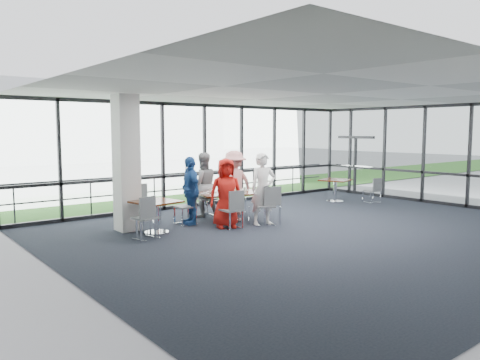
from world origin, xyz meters
TOP-DOWN VIEW (x-y plane):
  - floor at (0.00, 0.00)m, footprint 12.00×10.00m
  - ceiling at (0.00, 0.00)m, footprint 12.00×10.00m
  - wall_left at (-6.00, 0.00)m, footprint 0.10×10.00m
  - curtain_wall_back at (0.00, 5.00)m, footprint 12.00×0.10m
  - curtain_wall_right at (6.00, 0.00)m, footprint 0.10×10.00m
  - exit_door at (6.00, 3.75)m, footprint 0.12×1.60m
  - structural_column at (-3.60, 3.00)m, footprint 0.50×0.50m
  - apron at (0.00, 10.00)m, footprint 80.00×70.00m
  - grass_strip at (0.00, 8.00)m, footprint 80.00×5.00m
  - hangar_main at (4.00, 32.00)m, footprint 24.00×10.00m
  - guard_rail at (0.00, 5.60)m, footprint 12.00×0.06m
  - main_table at (-0.91, 2.38)m, footprint 2.01×1.42m
  - side_table_left at (-3.22, 2.29)m, footprint 1.07×1.07m
  - side_table_right at (3.78, 2.84)m, footprint 1.14×1.14m
  - diner_near_left at (-1.59, 1.78)m, footprint 0.97×0.82m
  - diner_near_right at (-0.64, 1.49)m, footprint 0.78×0.68m
  - diner_far_left at (-1.22, 3.33)m, footprint 0.97×0.75m
  - diner_far_right at (-0.35, 3.04)m, footprint 1.18×0.63m
  - diner_end at (-2.05, 2.67)m, footprint 0.76×1.10m
  - chair_main_nl at (-1.59, 1.58)m, footprint 0.47×0.47m
  - chair_main_nr at (-0.63, 1.44)m, footprint 0.62×0.62m
  - chair_main_fl at (-1.13, 3.31)m, footprint 0.57×0.57m
  - chair_main_fr at (-0.22, 3.21)m, footprint 0.54×0.54m
  - chair_main_end at (-2.18, 2.71)m, footprint 0.46×0.46m
  - chair_spare_la at (-3.71, 1.88)m, footprint 0.56×0.56m
  - chair_spare_lb at (-2.90, 3.46)m, footprint 0.63×0.63m
  - chair_spare_r at (4.53, 1.93)m, footprint 0.46×0.46m
  - plate_nl at (-1.44, 2.13)m, footprint 0.24×0.24m
  - plate_nr at (-0.44, 1.88)m, footprint 0.27×0.27m
  - plate_fl at (-1.28, 2.81)m, footprint 0.28×0.28m
  - plate_fr at (-0.40, 2.54)m, footprint 0.24×0.24m
  - plate_end at (-1.68, 2.54)m, footprint 0.25×0.25m
  - tumbler_a at (-1.15, 2.26)m, footprint 0.08×0.08m
  - tumbler_b at (-0.70, 2.11)m, footprint 0.07×0.07m
  - tumbler_c at (-0.79, 2.57)m, footprint 0.07×0.07m
  - tumbler_d at (-1.58, 2.44)m, footprint 0.07×0.07m
  - menu_a at (-1.12, 2.05)m, footprint 0.35×0.30m
  - menu_b at (-0.22, 1.87)m, footprint 0.34×0.26m
  - menu_c at (-0.68, 2.74)m, footprint 0.35×0.29m
  - condiment_caddy at (-0.86, 2.40)m, footprint 0.10×0.07m
  - ketchup_bottle at (-0.91, 2.40)m, footprint 0.06×0.06m
  - green_bottle at (-0.79, 2.36)m, footprint 0.05×0.05m

SIDE VIEW (x-z plane):
  - apron at x=0.00m, z-range -0.03..-0.01m
  - floor at x=0.00m, z-range -0.02..0.00m
  - grass_strip at x=0.00m, z-range 0.01..0.01m
  - chair_spare_r at x=4.53m, z-range 0.00..0.80m
  - chair_main_end at x=-2.18m, z-range 0.00..0.91m
  - chair_main_nl at x=-1.59m, z-range 0.00..0.92m
  - chair_spare_la at x=-3.71m, z-range 0.00..0.94m
  - chair_main_fr at x=-0.22m, z-range 0.00..0.95m
  - chair_main_nr at x=-0.63m, z-range 0.00..0.95m
  - chair_spare_lb at x=-2.90m, z-range 0.00..0.99m
  - chair_main_fl at x=-1.13m, z-range 0.00..0.99m
  - guard_rail at x=0.00m, z-range 0.47..0.53m
  - main_table at x=-0.91m, z-range 0.24..0.99m
  - side_table_right at x=3.78m, z-range 0.26..1.01m
  - side_table_left at x=-3.22m, z-range 0.27..1.02m
  - menu_a at x=-1.12m, z-range 0.75..0.75m
  - menu_b at x=-0.22m, z-range 0.75..0.75m
  - menu_c at x=-0.68m, z-range 0.75..0.75m
  - plate_nl at x=-1.44m, z-range 0.75..0.76m
  - plate_nr at x=-0.44m, z-range 0.75..0.76m
  - plate_fl at x=-1.28m, z-range 0.75..0.76m
  - plate_fr at x=-0.40m, z-range 0.75..0.76m
  - plate_end at x=-1.68m, z-range 0.75..0.76m
  - condiment_caddy at x=-0.86m, z-range 0.75..0.79m
  - tumbler_d at x=-1.58m, z-range 0.75..0.89m
  - tumbler_c at x=-0.79m, z-range 0.75..0.89m
  - tumbler_b at x=-0.70m, z-range 0.75..0.90m
  - tumbler_a at x=-1.15m, z-range 0.75..0.90m
  - ketchup_bottle at x=-0.91m, z-range 0.75..0.93m
  - diner_near_left at x=-1.59m, z-range 0.00..1.70m
  - green_bottle at x=-0.79m, z-range 0.75..0.95m
  - diner_end at x=-2.05m, z-range 0.00..1.72m
  - diner_far_left at x=-1.22m, z-range 0.00..1.77m
  - diner_far_right at x=-0.35m, z-range 0.00..1.81m
  - diner_near_right at x=-0.64m, z-range 0.00..1.81m
  - exit_door at x=6.00m, z-range 0.00..2.10m
  - wall_left at x=-6.00m, z-range 0.00..3.20m
  - curtain_wall_back at x=0.00m, z-range 0.00..3.20m
  - curtain_wall_right at x=6.00m, z-range 0.00..3.20m
  - structural_column at x=-3.60m, z-range 0.00..3.20m
  - hangar_main at x=4.00m, z-range 0.00..6.00m
  - ceiling at x=0.00m, z-range 3.18..3.22m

